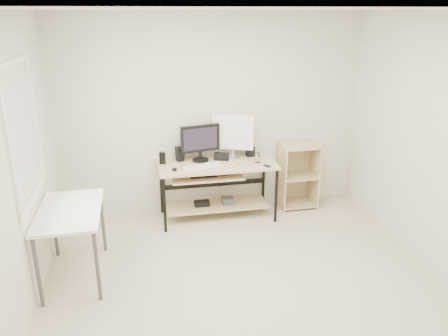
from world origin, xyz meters
TOP-DOWN VIEW (x-y plane):
  - room at (-0.14, 0.04)m, footprint 4.01×4.01m
  - desk at (-0.03, 1.66)m, footprint 1.50×0.65m
  - side_table at (-1.68, 0.60)m, footprint 0.60×1.00m
  - shelf_unit at (1.15, 1.82)m, footprint 0.50×0.40m
  - black_monitor at (-0.19, 1.81)m, footprint 0.52×0.22m
  - white_imac at (0.24, 1.85)m, footprint 0.52×0.25m
  - keyboard at (-0.20, 1.59)m, footprint 0.51×0.27m
  - mouse at (0.28, 1.63)m, footprint 0.07×0.10m
  - center_speaker at (0.08, 1.79)m, footprint 0.21×0.14m
  - speaker_left at (-0.45, 1.86)m, footprint 0.12×0.12m
  - speaker_right at (0.49, 1.88)m, footprint 0.11×0.11m
  - audio_controller at (-0.68, 1.79)m, footprint 0.09×0.06m
  - volume_puck at (-0.56, 1.51)m, footprint 0.06×0.06m
  - smartphone at (0.60, 1.43)m, footprint 0.09×0.11m
  - coaster at (0.52, 1.59)m, footprint 0.11×0.11m
  - drinking_glass at (0.52, 1.59)m, footprint 0.08×0.08m

SIDE VIEW (x-z plane):
  - shelf_unit at x=1.15m, z-range 0.00..0.90m
  - desk at x=-0.03m, z-range 0.16..0.91m
  - side_table at x=-1.68m, z-range 0.30..1.05m
  - coaster at x=0.52m, z-range 0.75..0.76m
  - smartphone at x=0.60m, z-range 0.75..0.76m
  - keyboard at x=-0.20m, z-range 0.75..0.77m
  - volume_puck at x=-0.56m, z-range 0.75..0.78m
  - mouse at x=0.28m, z-range 0.75..0.79m
  - center_speaker at x=0.08m, z-range 0.75..0.85m
  - speaker_right at x=0.49m, z-range 0.75..0.88m
  - drinking_glass at x=0.52m, z-range 0.76..0.88m
  - audio_controller at x=-0.68m, z-range 0.75..0.91m
  - speaker_left at x=-0.45m, z-range 0.75..0.94m
  - black_monitor at x=-0.19m, z-range 0.78..1.26m
  - white_imac at x=0.24m, z-range 0.79..1.37m
  - room at x=-0.14m, z-range 0.01..2.63m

